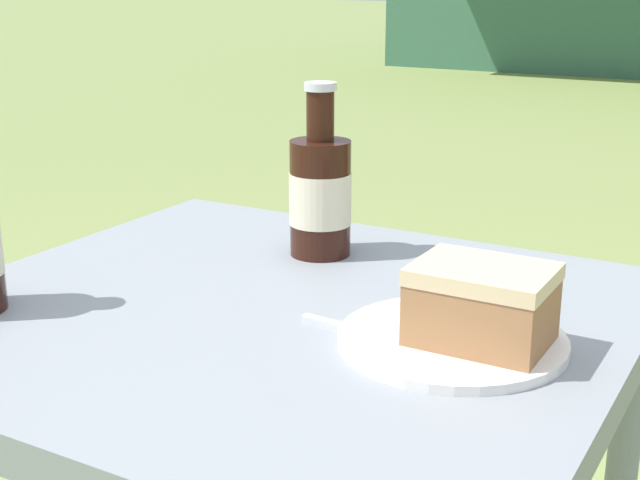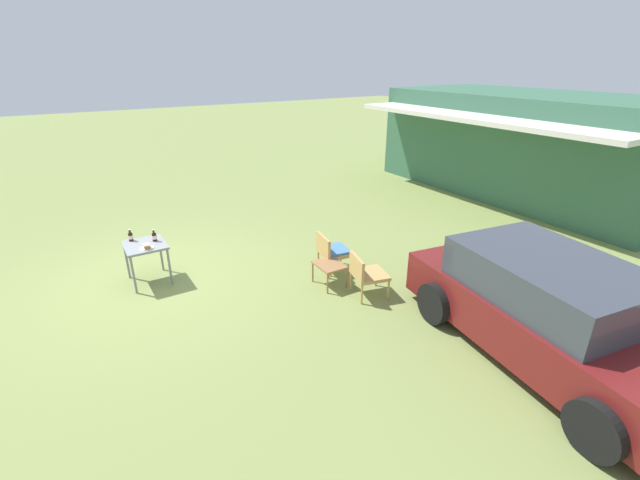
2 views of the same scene
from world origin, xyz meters
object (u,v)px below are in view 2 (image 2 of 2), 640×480
at_px(wicker_chair_cushioned, 332,250).
at_px(garden_side_table, 329,266).
at_px(cake_on_plate, 147,247).
at_px(cola_bottle_far, 131,237).
at_px(wicker_chair_plain, 366,273).
at_px(cola_bottle_near, 154,237).
at_px(patio_table, 145,249).
at_px(parked_car, 551,312).

xyz_separation_m(wicker_chair_cushioned, garden_side_table, (0.41, -0.34, -0.07)).
relative_size(wicker_chair_cushioned, garden_side_table, 1.38).
relative_size(cake_on_plate, cola_bottle_far, 1.02).
height_order(wicker_chair_cushioned, wicker_chair_plain, same).
distance_m(cake_on_plate, cola_bottle_near, 0.34).
bearing_deg(cola_bottle_near, cola_bottle_far, -122.63).
bearing_deg(garden_side_table, wicker_chair_plain, 26.48).
bearing_deg(wicker_chair_cushioned, patio_table, 73.50).
bearing_deg(parked_car, cola_bottle_near, -133.52).
relative_size(wicker_chair_cushioned, cola_bottle_far, 3.42).
height_order(parked_car, patio_table, parked_car).
xyz_separation_m(garden_side_table, patio_table, (-1.83, -2.71, 0.28)).
distance_m(wicker_chair_cushioned, cola_bottle_far, 3.65).
bearing_deg(patio_table, cake_on_plate, -0.64).
height_order(garden_side_table, cola_bottle_near, cola_bottle_near).
bearing_deg(parked_car, patio_table, -131.93).
distance_m(parked_car, cola_bottle_near, 6.43).
height_order(wicker_chair_plain, cola_bottle_near, cola_bottle_near).
distance_m(patio_table, cola_bottle_far, 0.37).
xyz_separation_m(wicker_chair_plain, cola_bottle_near, (-2.51, -2.83, 0.38)).
bearing_deg(garden_side_table, patio_table, -124.06).
bearing_deg(wicker_chair_plain, cake_on_plate, 67.57).
bearing_deg(cola_bottle_far, patio_table, 31.08).
bearing_deg(parked_car, garden_side_table, -147.18).
bearing_deg(garden_side_table, cake_on_plate, -120.66).
relative_size(garden_side_table, cake_on_plate, 2.43).
bearing_deg(cola_bottle_far, wicker_chair_plain, 49.31).
xyz_separation_m(parked_car, patio_table, (-5.01, -4.15, -0.02)).
bearing_deg(wicker_chair_cushioned, cola_bottle_near, 71.24).
bearing_deg(cola_bottle_far, cake_on_plate, 18.30).
relative_size(parked_car, wicker_chair_plain, 5.87).
relative_size(wicker_chair_plain, patio_table, 1.02).
relative_size(wicker_chair_cushioned, cake_on_plate, 3.35).
distance_m(wicker_chair_plain, cola_bottle_far, 4.23).
distance_m(parked_car, patio_table, 6.50).
height_order(wicker_chair_cushioned, cake_on_plate, cake_on_plate).
height_order(garden_side_table, patio_table, patio_table).
relative_size(parked_car, cola_bottle_far, 20.10).
distance_m(wicker_chair_plain, garden_side_table, 0.71).
bearing_deg(parked_car, wicker_chair_plain, -147.73).
height_order(patio_table, cola_bottle_far, cola_bottle_far).
bearing_deg(wicker_chair_cushioned, parked_car, -154.48).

